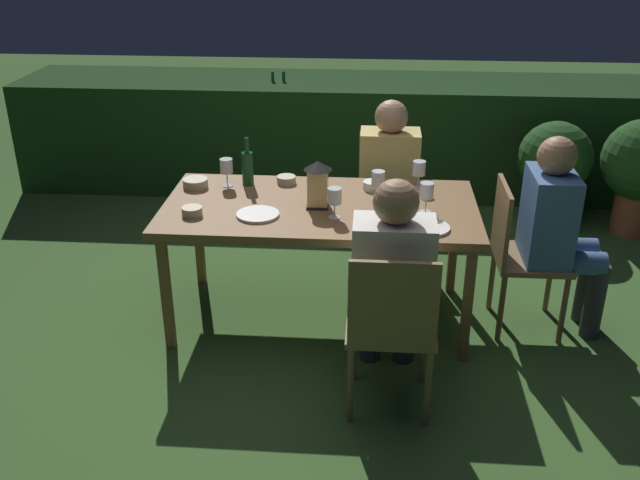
{
  "coord_description": "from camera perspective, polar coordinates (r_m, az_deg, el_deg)",
  "views": [
    {
      "loc": [
        0.28,
        -3.66,
        2.24
      ],
      "look_at": [
        0.0,
        0.0,
        0.51
      ],
      "focal_mm": 39.87,
      "sensor_mm": 36.0,
      "label": 1
    }
  ],
  "objects": [
    {
      "name": "ground_plane",
      "position": [
        4.3,
        -0.0,
        -6.14
      ],
      "size": [
        16.0,
        16.0,
        0.0
      ],
      "primitive_type": "plane",
      "color": "#385B28"
    },
    {
      "name": "dining_table",
      "position": [
        3.99,
        -0.0,
        2.13
      ],
      "size": [
        1.75,
        0.9,
        0.73
      ],
      "color": "brown",
      "rests_on": "ground"
    },
    {
      "name": "chair_side_left_b",
      "position": [
        3.32,
        5.73,
        -6.77
      ],
      "size": [
        0.42,
        0.4,
        0.87
      ],
      "color": "brown",
      "rests_on": "ground"
    },
    {
      "name": "person_in_cream",
      "position": [
        3.42,
        5.79,
        -2.87
      ],
      "size": [
        0.38,
        0.47,
        1.15
      ],
      "color": "white",
      "rests_on": "ground"
    },
    {
      "name": "chair_side_right_b",
      "position": [
        4.84,
        5.44,
        3.84
      ],
      "size": [
        0.42,
        0.4,
        0.87
      ],
      "color": "brown",
      "rests_on": "ground"
    },
    {
      "name": "person_in_mustard",
      "position": [
        4.6,
        5.54,
        4.72
      ],
      "size": [
        0.38,
        0.47,
        1.15
      ],
      "color": "tan",
      "rests_on": "ground"
    },
    {
      "name": "chair_head_far",
      "position": [
        4.15,
        15.7,
        -0.79
      ],
      "size": [
        0.4,
        0.42,
        0.87
      ],
      "color": "brown",
      "rests_on": "ground"
    },
    {
      "name": "person_in_blue",
      "position": [
        4.13,
        18.59,
        1.02
      ],
      "size": [
        0.48,
        0.38,
        1.15
      ],
      "color": "#426699",
      "rests_on": "ground"
    },
    {
      "name": "lantern_centerpiece",
      "position": [
        3.9,
        -0.17,
        4.72
      ],
      "size": [
        0.15,
        0.15,
        0.27
      ],
      "color": "black",
      "rests_on": "dining_table"
    },
    {
      "name": "green_bottle_on_table",
      "position": [
        4.26,
        -5.83,
        5.83
      ],
      "size": [
        0.07,
        0.07,
        0.29
      ],
      "color": "#144723",
      "rests_on": "dining_table"
    },
    {
      "name": "wine_glass_a",
      "position": [
        3.88,
        8.55,
        3.84
      ],
      "size": [
        0.08,
        0.08,
        0.17
      ],
      "color": "silver",
      "rests_on": "dining_table"
    },
    {
      "name": "wine_glass_b",
      "position": [
        4.24,
        -7.52,
        5.8
      ],
      "size": [
        0.08,
        0.08,
        0.17
      ],
      "color": "silver",
      "rests_on": "dining_table"
    },
    {
      "name": "wine_glass_c",
      "position": [
        3.76,
        1.18,
        3.45
      ],
      "size": [
        0.08,
        0.08,
        0.17
      ],
      "color": "silver",
      "rests_on": "dining_table"
    },
    {
      "name": "wine_glass_d",
      "position": [
        4.02,
        4.69,
        4.83
      ],
      "size": [
        0.08,
        0.08,
        0.17
      ],
      "color": "silver",
      "rests_on": "dining_table"
    },
    {
      "name": "wine_glass_e",
      "position": [
        4.21,
        7.95,
        5.61
      ],
      "size": [
        0.08,
        0.08,
        0.17
      ],
      "color": "silver",
      "rests_on": "dining_table"
    },
    {
      "name": "plate_a",
      "position": [
        3.71,
        8.64,
        0.99
      ],
      "size": [
        0.23,
        0.23,
        0.01
      ],
      "primitive_type": "cylinder",
      "color": "white",
      "rests_on": "dining_table"
    },
    {
      "name": "plate_b",
      "position": [
        3.84,
        -5.01,
        2.06
      ],
      "size": [
        0.23,
        0.23,
        0.01
      ],
      "primitive_type": "cylinder",
      "color": "white",
      "rests_on": "dining_table"
    },
    {
      "name": "bowl_olives",
      "position": [
        3.89,
        -10.23,
        2.31
      ],
      "size": [
        0.11,
        0.11,
        0.05
      ],
      "color": "#BCAD8E",
      "rests_on": "dining_table"
    },
    {
      "name": "bowl_bread",
      "position": [
        4.2,
        4.25,
        4.43
      ],
      "size": [
        0.11,
        0.11,
        0.05
      ],
      "color": "silver",
      "rests_on": "dining_table"
    },
    {
      "name": "bowl_salad",
      "position": [
        4.28,
        -9.97,
        4.55
      ],
      "size": [
        0.15,
        0.15,
        0.05
      ],
      "color": "#BCAD8E",
      "rests_on": "dining_table"
    },
    {
      "name": "bowl_dip",
      "position": [
        4.29,
        -2.72,
        4.89
      ],
      "size": [
        0.11,
        0.11,
        0.04
      ],
      "color": "#BCAD8E",
      "rests_on": "dining_table"
    },
    {
      "name": "side_table",
      "position": [
        6.18,
        -3.26,
        8.21
      ],
      "size": [
        0.53,
        0.53,
        0.66
      ],
      "color": "#937047",
      "rests_on": "ground"
    },
    {
      "name": "ice_bucket",
      "position": [
        6.1,
        -3.33,
        11.1
      ],
      "size": [
        0.26,
        0.26,
        0.34
      ],
      "color": "#B2B7BF",
      "rests_on": "side_table"
    },
    {
      "name": "hedge_backdrop",
      "position": [
        6.21,
        1.61,
        8.54
      ],
      "size": [
        5.43,
        0.89,
        0.92
      ],
      "primitive_type": "cube",
      "color": "#193816",
      "rests_on": "ground"
    },
    {
      "name": "potted_plant_by_hedge",
      "position": [
        5.61,
        18.25,
        5.61
      ],
      "size": [
        0.55,
        0.55,
        0.82
      ],
      "color": "#9E5133",
      "rests_on": "ground"
    }
  ]
}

